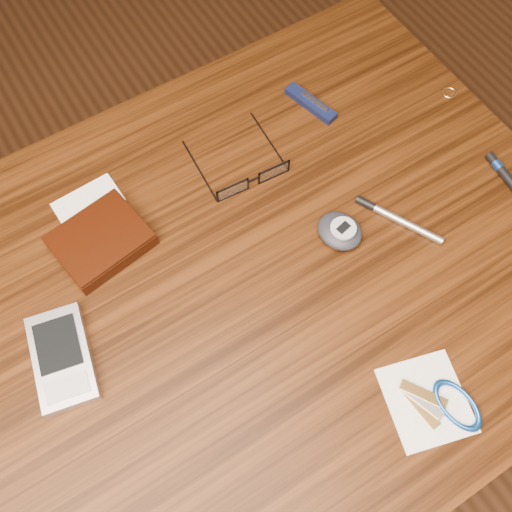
# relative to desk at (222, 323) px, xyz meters

# --- Properties ---
(ground) EXTENTS (3.80, 3.80, 0.00)m
(ground) POSITION_rel_desk_xyz_m (0.00, 0.00, -0.65)
(ground) COLOR #472814
(ground) RESTS_ON ground
(desk) EXTENTS (1.00, 0.70, 0.75)m
(desk) POSITION_rel_desk_xyz_m (0.00, 0.00, 0.00)
(desk) COLOR #371B08
(desk) RESTS_ON ground
(wallet_and_card) EXTENTS (0.13, 0.16, 0.03)m
(wallet_and_card) POSITION_rel_desk_xyz_m (-0.09, 0.15, 0.11)
(wallet_and_card) COLOR black
(wallet_and_card) RESTS_ON desk
(eyeglasses) EXTENTS (0.12, 0.13, 0.03)m
(eyeglasses) POSITION_rel_desk_xyz_m (0.13, 0.12, 0.11)
(eyeglasses) COLOR black
(eyeglasses) RESTS_ON desk
(gold_ring) EXTENTS (0.03, 0.03, 0.00)m
(gold_ring) POSITION_rel_desk_xyz_m (0.47, 0.10, 0.10)
(gold_ring) COLOR #ECC675
(gold_ring) RESTS_ON desk
(pda_phone) EXTENTS (0.09, 0.13, 0.02)m
(pda_phone) POSITION_rel_desk_xyz_m (-0.20, 0.03, 0.11)
(pda_phone) COLOR #B5B4B9
(pda_phone) RESTS_ON desk
(pedometer) EXTENTS (0.07, 0.07, 0.03)m
(pedometer) POSITION_rel_desk_xyz_m (0.18, -0.01, 0.11)
(pedometer) COLOR black
(pedometer) RESTS_ON desk
(notepad_keys) EXTENTS (0.12, 0.12, 0.01)m
(notepad_keys) POSITION_rel_desk_xyz_m (0.15, -0.26, 0.11)
(notepad_keys) COLOR white
(notepad_keys) RESTS_ON desk
(pocket_knife) EXTENTS (0.04, 0.09, 0.01)m
(pocket_knife) POSITION_rel_desk_xyz_m (0.28, 0.19, 0.11)
(pocket_knife) COLOR black
(pocket_knife) RESTS_ON desk
(silver_pen) EXTENTS (0.07, 0.12, 0.01)m
(silver_pen) POSITION_rel_desk_xyz_m (0.26, -0.03, 0.11)
(silver_pen) COLOR #B9B9BD
(silver_pen) RESTS_ON desk
(black_blue_pen) EXTENTS (0.02, 0.10, 0.01)m
(black_blue_pen) POSITION_rel_desk_xyz_m (0.43, -0.06, 0.11)
(black_blue_pen) COLOR black
(black_blue_pen) RESTS_ON desk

